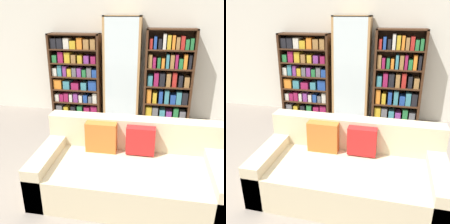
# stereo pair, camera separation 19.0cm
# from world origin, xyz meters

# --- Properties ---
(ground_plane) EXTENTS (16.00, 16.00, 0.00)m
(ground_plane) POSITION_xyz_m (0.00, 0.00, 0.00)
(ground_plane) COLOR gray
(wall_back) EXTENTS (6.68, 0.06, 2.70)m
(wall_back) POSITION_xyz_m (0.00, 2.76, 1.35)
(wall_back) COLOR silver
(wall_back) RESTS_ON ground
(couch) EXTENTS (2.03, 0.97, 0.77)m
(couch) POSITION_xyz_m (0.20, 0.40, 0.27)
(couch) COLOR beige
(couch) RESTS_ON ground
(bookshelf_left) EXTENTS (0.96, 0.32, 1.57)m
(bookshelf_left) POSITION_xyz_m (-1.07, 2.55, 0.77)
(bookshelf_left) COLOR #3D2314
(bookshelf_left) RESTS_ON ground
(display_cabinet) EXTENTS (0.66, 0.36, 1.87)m
(display_cabinet) POSITION_xyz_m (-0.18, 2.54, 0.93)
(display_cabinet) COLOR #AD7F4C
(display_cabinet) RESTS_ON ground
(bookshelf_right) EXTENTS (0.85, 0.32, 1.67)m
(bookshelf_right) POSITION_xyz_m (0.66, 2.55, 0.79)
(bookshelf_right) COLOR #3D2314
(bookshelf_right) RESTS_ON ground
(wine_bottle) EXTENTS (0.08, 0.08, 0.33)m
(wine_bottle) POSITION_xyz_m (0.21, 1.51, 0.14)
(wine_bottle) COLOR black
(wine_bottle) RESTS_ON ground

